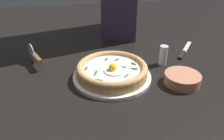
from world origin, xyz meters
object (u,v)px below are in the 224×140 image
(pepper_shaker, at_px, (163,55))
(pizza_cutter, at_px, (35,56))
(pizza, at_px, (112,70))
(table_knife, at_px, (184,52))
(side_bowl, at_px, (182,79))

(pepper_shaker, bearing_deg, pizza_cutter, 171.09)
(pizza, height_order, pepper_shaker, pepper_shaker)
(pizza, distance_m, pepper_shaker, 0.23)
(pepper_shaker, bearing_deg, pizza, -162.63)
(pizza, height_order, table_knife, pizza)
(side_bowl, distance_m, pepper_shaker, 0.15)
(pizza_cutter, xyz_separation_m, pepper_shaker, (0.50, -0.08, 0.00))
(pizza, bearing_deg, pepper_shaker, 17.37)
(pizza, height_order, pizza_cutter, pizza_cutter)
(pepper_shaker, bearing_deg, side_bowl, -84.91)
(pizza_cutter, bearing_deg, side_bowl, -23.74)
(pizza_cutter, relative_size, table_knife, 0.75)
(side_bowl, xyz_separation_m, table_knife, (0.12, 0.23, -0.01))
(side_bowl, xyz_separation_m, pizza_cutter, (-0.51, 0.22, 0.02))
(side_bowl, bearing_deg, pizza_cutter, 156.26)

